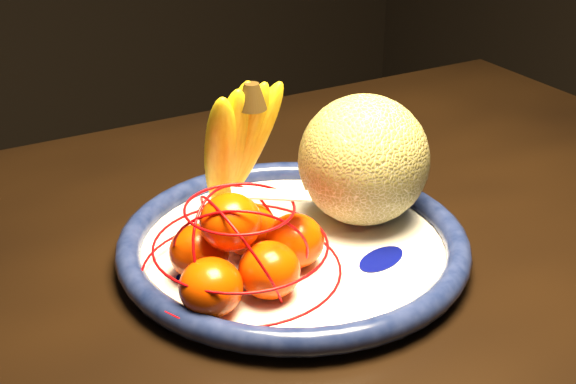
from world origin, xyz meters
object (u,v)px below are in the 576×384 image
fruit_bowl (293,245)px  mandarin_bag (242,250)px  banana_bunch (234,143)px  cantaloupe (364,160)px

fruit_bowl → mandarin_bag: mandarin_bag is taller
fruit_bowl → banana_bunch: (-0.02, 0.08, 0.09)m
fruit_bowl → cantaloupe: bearing=6.9°
fruit_bowl → cantaloupe: cantaloupe is taller
banana_bunch → mandarin_bag: size_ratio=0.82×
cantaloupe → banana_bunch: bearing=147.2°
fruit_bowl → cantaloupe: 0.12m
mandarin_bag → cantaloupe: bearing=13.5°
cantaloupe → mandarin_bag: cantaloupe is taller
cantaloupe → fruit_bowl: bearing=-173.1°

